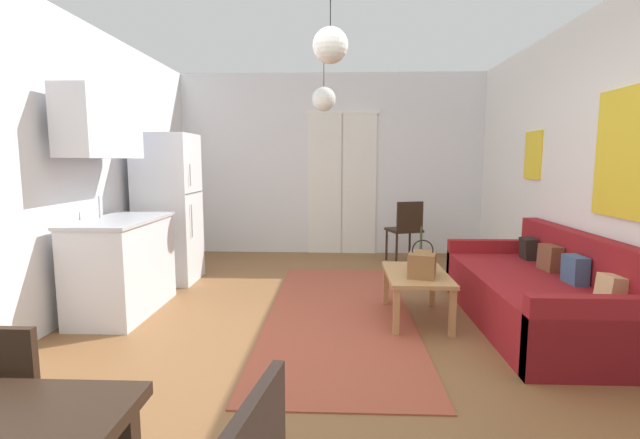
{
  "coord_description": "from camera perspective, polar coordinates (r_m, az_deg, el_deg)",
  "views": [
    {
      "loc": [
        0.11,
        -3.38,
        1.41
      ],
      "look_at": [
        -0.09,
        1.58,
        0.77
      ],
      "focal_mm": 25.55,
      "sensor_mm": 36.0,
      "label": 1
    }
  ],
  "objects": [
    {
      "name": "ground_plane",
      "position": [
        3.69,
        0.46,
        -15.98
      ],
      "size": [
        5.13,
        7.68,
        0.1
      ],
      "primitive_type": "cube",
      "color": "brown"
    },
    {
      "name": "pendant_lamp_near",
      "position": [
        3.4,
        1.3,
        20.96
      ],
      "size": [
        0.25,
        0.25,
        0.62
      ],
      "color": "black"
    },
    {
      "name": "kitchen_counter",
      "position": [
        4.58,
        -24.04,
        -1.3
      ],
      "size": [
        0.6,
        1.16,
        2.03
      ],
      "color": "silver",
      "rests_on": "ground_plane"
    },
    {
      "name": "couch",
      "position": [
        4.4,
        25.99,
        -8.51
      ],
      "size": [
        0.95,
        2.16,
        0.8
      ],
      "color": "maroon",
      "rests_on": "ground_plane"
    },
    {
      "name": "area_rug",
      "position": [
        4.31,
        2.45,
        -11.67
      ],
      "size": [
        1.3,
        3.37,
        0.01
      ],
      "primitive_type": "cube",
      "color": "#9E4733",
      "rests_on": "ground_plane"
    },
    {
      "name": "wall_back",
      "position": [
        6.97,
        1.49,
        6.8
      ],
      "size": [
        4.73,
        0.13,
        2.7
      ],
      "color": "silver",
      "rests_on": "ground_plane"
    },
    {
      "name": "dining_chair_near",
      "position": [
        2.05,
        -34.25,
        -20.51
      ],
      "size": [
        0.42,
        0.4,
        0.89
      ],
      "rotation": [
        0.0,
        0.0,
        3.14
      ],
      "color": "black",
      "rests_on": "ground_plane"
    },
    {
      "name": "pendant_lamp_far",
      "position": [
        5.52,
        0.48,
        14.84
      ],
      "size": [
        0.28,
        0.28,
        0.72
      ],
      "color": "black"
    },
    {
      "name": "accent_chair",
      "position": [
        6.38,
        10.71,
        -1.0
      ],
      "size": [
        0.52,
        0.51,
        0.86
      ],
      "rotation": [
        0.0,
        0.0,
        3.45
      ],
      "color": "black",
      "rests_on": "ground_plane"
    },
    {
      "name": "bamboo_vase",
      "position": [
        4.32,
        12.45,
        -4.82
      ],
      "size": [
        0.1,
        0.1,
        0.39
      ],
      "color": "#2D2D33",
      "rests_on": "coffee_table"
    },
    {
      "name": "refrigerator",
      "position": [
        5.58,
        -18.44,
        1.31
      ],
      "size": [
        0.65,
        0.64,
        1.72
      ],
      "color": "white",
      "rests_on": "ground_plane"
    },
    {
      "name": "wall_left",
      "position": [
        4.16,
        -33.45,
        5.35
      ],
      "size": [
        0.12,
        7.28,
        2.7
      ],
      "color": "silver",
      "rests_on": "ground_plane"
    },
    {
      "name": "coffee_table",
      "position": [
        4.17,
        11.98,
        -7.3
      ],
      "size": [
        0.53,
        0.89,
        0.43
      ],
      "color": "#B27F4C",
      "rests_on": "ground_plane"
    },
    {
      "name": "handbag",
      "position": [
        4.01,
        12.68,
        -5.46
      ],
      "size": [
        0.29,
        0.34,
        0.32
      ],
      "color": "brown",
      "rests_on": "coffee_table"
    }
  ]
}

